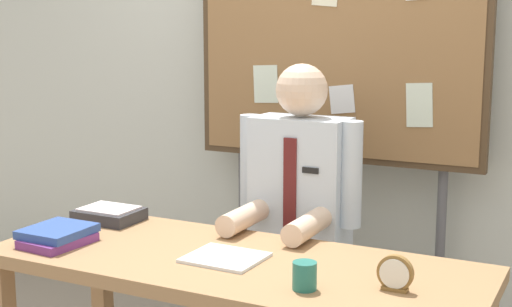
{
  "coord_description": "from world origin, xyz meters",
  "views": [
    {
      "loc": [
        1.18,
        -2.16,
        1.53
      ],
      "look_at": [
        0.0,
        0.18,
        1.07
      ],
      "focal_mm": 50.83,
      "sensor_mm": 36.0,
      "label": 1
    }
  ],
  "objects_px": {
    "book_stack": "(58,236)",
    "desk_clock": "(395,275)",
    "bulletin_board": "(336,49)",
    "open_notebook": "(225,258)",
    "desk": "(233,282)",
    "person": "(299,237)",
    "coffee_mug": "(305,276)",
    "paper_tray": "(109,214)"
  },
  "relations": [
    {
      "from": "bulletin_board",
      "to": "open_notebook",
      "type": "bearing_deg",
      "value": -91.19
    },
    {
      "from": "desk",
      "to": "person",
      "type": "relative_size",
      "value": 1.29
    },
    {
      "from": "desk_clock",
      "to": "paper_tray",
      "type": "bearing_deg",
      "value": 168.81
    },
    {
      "from": "person",
      "to": "desk_clock",
      "type": "distance_m",
      "value": 0.89
    },
    {
      "from": "desk",
      "to": "coffee_mug",
      "type": "height_order",
      "value": "coffee_mug"
    },
    {
      "from": "book_stack",
      "to": "open_notebook",
      "type": "bearing_deg",
      "value": 11.02
    },
    {
      "from": "coffee_mug",
      "to": "open_notebook",
      "type": "bearing_deg",
      "value": 158.18
    },
    {
      "from": "open_notebook",
      "to": "desk_clock",
      "type": "height_order",
      "value": "desk_clock"
    },
    {
      "from": "person",
      "to": "book_stack",
      "type": "relative_size",
      "value": 5.2
    },
    {
      "from": "person",
      "to": "desk_clock",
      "type": "height_order",
      "value": "person"
    },
    {
      "from": "open_notebook",
      "to": "paper_tray",
      "type": "height_order",
      "value": "paper_tray"
    },
    {
      "from": "person",
      "to": "desk_clock",
      "type": "xyz_separation_m",
      "value": [
        0.6,
        -0.64,
        0.13
      ]
    },
    {
      "from": "desk",
      "to": "open_notebook",
      "type": "height_order",
      "value": "open_notebook"
    },
    {
      "from": "coffee_mug",
      "to": "paper_tray",
      "type": "relative_size",
      "value": 0.34
    },
    {
      "from": "paper_tray",
      "to": "book_stack",
      "type": "bearing_deg",
      "value": -84.03
    },
    {
      "from": "person",
      "to": "coffee_mug",
      "type": "xyz_separation_m",
      "value": [
        0.35,
        -0.76,
        0.12
      ]
    },
    {
      "from": "desk",
      "to": "person",
      "type": "distance_m",
      "value": 0.59
    },
    {
      "from": "desk_clock",
      "to": "paper_tray",
      "type": "distance_m",
      "value": 1.34
    },
    {
      "from": "desk",
      "to": "book_stack",
      "type": "bearing_deg",
      "value": -167.68
    },
    {
      "from": "coffee_mug",
      "to": "desk",
      "type": "bearing_deg",
      "value": 154.25
    },
    {
      "from": "book_stack",
      "to": "desk_clock",
      "type": "distance_m",
      "value": 1.28
    },
    {
      "from": "desk_clock",
      "to": "open_notebook",
      "type": "bearing_deg",
      "value": 177.17
    },
    {
      "from": "desk",
      "to": "desk_clock",
      "type": "bearing_deg",
      "value": -4.83
    },
    {
      "from": "open_notebook",
      "to": "coffee_mug",
      "type": "xyz_separation_m",
      "value": [
        0.37,
        -0.15,
        0.04
      ]
    },
    {
      "from": "bulletin_board",
      "to": "coffee_mug",
      "type": "height_order",
      "value": "bulletin_board"
    },
    {
      "from": "desk_clock",
      "to": "person",
      "type": "bearing_deg",
      "value": 133.16
    },
    {
      "from": "open_notebook",
      "to": "coffee_mug",
      "type": "bearing_deg",
      "value": -21.82
    },
    {
      "from": "person",
      "to": "paper_tray",
      "type": "bearing_deg",
      "value": -151.76
    },
    {
      "from": "person",
      "to": "bulletin_board",
      "type": "bearing_deg",
      "value": 89.98
    },
    {
      "from": "person",
      "to": "paper_tray",
      "type": "height_order",
      "value": "person"
    },
    {
      "from": "person",
      "to": "open_notebook",
      "type": "distance_m",
      "value": 0.62
    },
    {
      "from": "bulletin_board",
      "to": "open_notebook",
      "type": "xyz_separation_m",
      "value": [
        -0.02,
        -1.02,
        -0.71
      ]
    },
    {
      "from": "bulletin_board",
      "to": "book_stack",
      "type": "distance_m",
      "value": 1.49
    },
    {
      "from": "book_stack",
      "to": "paper_tray",
      "type": "distance_m",
      "value": 0.36
    },
    {
      "from": "book_stack",
      "to": "person",
      "type": "bearing_deg",
      "value": 47.6
    },
    {
      "from": "bulletin_board",
      "to": "desk_clock",
      "type": "distance_m",
      "value": 1.37
    },
    {
      "from": "desk_clock",
      "to": "paper_tray",
      "type": "relative_size",
      "value": 0.44
    },
    {
      "from": "bulletin_board",
      "to": "paper_tray",
      "type": "bearing_deg",
      "value": -132.1
    },
    {
      "from": "book_stack",
      "to": "desk_clock",
      "type": "height_order",
      "value": "desk_clock"
    },
    {
      "from": "desk_clock",
      "to": "coffee_mug",
      "type": "height_order",
      "value": "desk_clock"
    },
    {
      "from": "desk",
      "to": "open_notebook",
      "type": "xyz_separation_m",
      "value": [
        -0.02,
        -0.02,
        0.09
      ]
    },
    {
      "from": "desk",
      "to": "paper_tray",
      "type": "bearing_deg",
      "value": 163.63
    }
  ]
}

